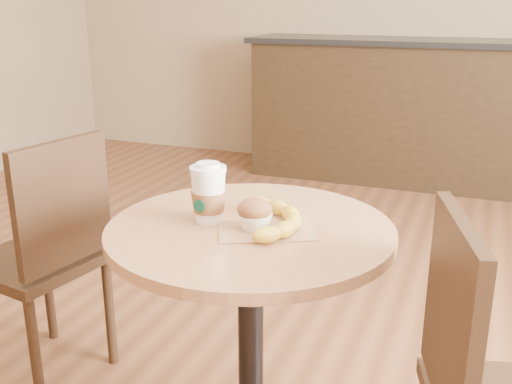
% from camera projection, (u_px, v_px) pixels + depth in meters
% --- Properties ---
extents(cafe_table, '(0.75, 0.75, 0.75)m').
position_uv_depth(cafe_table, '(251.00, 295.00, 1.61)').
color(cafe_table, black).
rests_on(cafe_table, ground).
extents(chair_left, '(0.46, 0.46, 0.89)m').
position_uv_depth(chair_left, '(46.00, 252.00, 2.04)').
color(chair_left, black).
rests_on(chair_left, ground).
extents(service_counter, '(2.30, 0.65, 1.04)m').
position_uv_depth(service_counter, '(405.00, 111.00, 4.41)').
color(service_counter, black).
rests_on(service_counter, ground).
extents(kraft_bag, '(0.29, 0.27, 0.00)m').
position_uv_depth(kraft_bag, '(266.00, 229.00, 1.53)').
color(kraft_bag, '#A1764E').
rests_on(kraft_bag, cafe_table).
extents(coffee_cup, '(0.10, 0.10, 0.16)m').
position_uv_depth(coffee_cup, '(209.00, 195.00, 1.56)').
color(coffee_cup, white).
rests_on(coffee_cup, cafe_table).
extents(muffin, '(0.09, 0.09, 0.08)m').
position_uv_depth(muffin, '(255.00, 214.00, 1.51)').
color(muffin, white).
rests_on(muffin, kraft_bag).
extents(banana, '(0.29, 0.33, 0.04)m').
position_uv_depth(banana, '(269.00, 219.00, 1.53)').
color(banana, gold).
rests_on(banana, kraft_bag).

